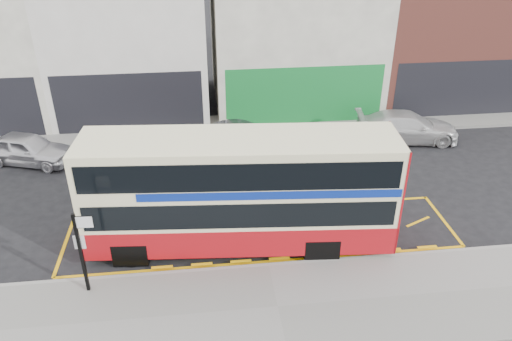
{
  "coord_description": "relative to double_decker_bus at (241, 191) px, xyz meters",
  "views": [
    {
      "loc": [
        -1.94,
        -13.13,
        10.89
      ],
      "look_at": [
        -0.14,
        2.0,
        2.4
      ],
      "focal_mm": 35.0,
      "sensor_mm": 36.0,
      "label": 1
    }
  ],
  "objects": [
    {
      "name": "ground",
      "position": [
        0.77,
        -1.06,
        -2.17
      ],
      "size": [
        120.0,
        120.0,
        0.0
      ],
      "primitive_type": "plane",
      "color": "black",
      "rests_on": "ground"
    },
    {
      "name": "pavement",
      "position": [
        0.77,
        -3.36,
        -2.1
      ],
      "size": [
        40.0,
        4.0,
        0.15
      ],
      "primitive_type": "cube",
      "color": "gray",
      "rests_on": "ground"
    },
    {
      "name": "kerb",
      "position": [
        0.77,
        -1.43,
        -2.1
      ],
      "size": [
        40.0,
        0.15,
        0.15
      ],
      "primitive_type": "cube",
      "color": "gray",
      "rests_on": "ground"
    },
    {
      "name": "far_pavement",
      "position": [
        0.77,
        9.94,
        -2.1
      ],
      "size": [
        50.0,
        3.0,
        0.15
      ],
      "primitive_type": "cube",
      "color": "gray",
      "rests_on": "ground"
    },
    {
      "name": "road_markings",
      "position": [
        0.77,
        0.54,
        -2.17
      ],
      "size": [
        14.0,
        3.4,
        0.01
      ],
      "primitive_type": null,
      "color": "#FBB60D",
      "rests_on": "ground"
    },
    {
      "name": "terrace_left",
      "position": [
        -4.73,
        13.93,
        3.15
      ],
      "size": [
        8.0,
        8.01,
        11.8
      ],
      "color": "white",
      "rests_on": "ground"
    },
    {
      "name": "terrace_green_shop",
      "position": [
        4.27,
        13.93,
        2.9
      ],
      "size": [
        9.0,
        8.01,
        11.3
      ],
      "color": "white",
      "rests_on": "ground"
    },
    {
      "name": "terrace_right",
      "position": [
        13.27,
        13.93,
        2.4
      ],
      "size": [
        9.0,
        8.01,
        10.3
      ],
      "color": "#A04D40",
      "rests_on": "ground"
    },
    {
      "name": "double_decker_bus",
      "position": [
        0.0,
        0.0,
        0.0
      ],
      "size": [
        10.5,
        3.22,
        4.13
      ],
      "rotation": [
        0.0,
        0.0,
        -0.08
      ],
      "color": "#F5EDBA",
      "rests_on": "ground"
    },
    {
      "name": "bus_stop_post",
      "position": [
        -4.88,
        -1.96,
        -0.32
      ],
      "size": [
        0.7,
        0.13,
        2.81
      ],
      "rotation": [
        0.0,
        0.0,
        -0.05
      ],
      "color": "black",
      "rests_on": "pavement"
    },
    {
      "name": "car_silver",
      "position": [
        -9.14,
        7.23,
        -1.46
      ],
      "size": [
        4.49,
        2.87,
        1.42
      ],
      "primitive_type": "imported",
      "rotation": [
        0.0,
        0.0,
        1.26
      ],
      "color": "silver",
      "rests_on": "ground"
    },
    {
      "name": "car_grey",
      "position": [
        0.7,
        7.27,
        -1.48
      ],
      "size": [
        4.32,
        1.82,
        1.39
      ],
      "primitive_type": "imported",
      "rotation": [
        0.0,
        0.0,
        1.65
      ],
      "color": "#46494F",
      "rests_on": "ground"
    },
    {
      "name": "car_white",
      "position": [
        8.96,
        7.48,
        -1.44
      ],
      "size": [
        5.26,
        2.66,
        1.46
      ],
      "primitive_type": "imported",
      "rotation": [
        0.0,
        0.0,
        1.45
      ],
      "color": "silver",
      "rests_on": "ground"
    },
    {
      "name": "street_tree_right",
      "position": [
        7.26,
        11.32,
        1.76
      ],
      "size": [
        2.67,
        2.67,
        5.76
      ],
      "color": "#312516",
      "rests_on": "ground"
    }
  ]
}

